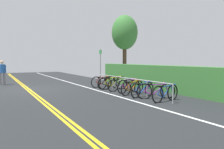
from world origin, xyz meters
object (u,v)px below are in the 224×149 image
at_px(tree_near_left, 125,33).
at_px(bicycle_7, 156,91).
at_px(bike_rack, 128,81).
at_px(bicycle_6, 143,89).
at_px(bicycle_0, 103,81).
at_px(pedestrian, 2,71).
at_px(bicycle_5, 132,88).
at_px(bicycle_3, 121,85).
at_px(bicycle_8, 165,93).
at_px(sign_post_near, 100,64).
at_px(bicycle_4, 129,86).
at_px(bicycle_1, 109,83).
at_px(bicycle_2, 113,83).

bearing_deg(tree_near_left, bicycle_7, -21.74).
height_order(bike_rack, bicycle_6, bike_rack).
xyz_separation_m(bicycle_0, pedestrian, (-4.08, -5.50, 0.60)).
relative_size(bicycle_5, pedestrian, 0.98).
relative_size(bicycle_3, tree_near_left, 0.31).
bearing_deg(bicycle_6, pedestrian, -146.68).
xyz_separation_m(bicycle_6, tree_near_left, (-7.40, 3.43, 3.48)).
xyz_separation_m(bike_rack, bicycle_6, (1.42, -0.07, -0.26)).
distance_m(pedestrian, tree_near_left, 9.41).
distance_m(bicycle_8, sign_post_near, 6.73).
xyz_separation_m(bicycle_5, bicycle_7, (1.51, 0.24, 0.01)).
bearing_deg(bicycle_3, bike_rack, 0.47).
bearing_deg(bicycle_7, bicycle_4, -179.05).
bearing_deg(bicycle_6, bicycle_1, 179.46).
bearing_deg(bicycle_1, tree_near_left, 139.18).
xyz_separation_m(bicycle_4, tree_near_left, (-5.95, 3.28, 3.47)).
height_order(bike_rack, bicycle_2, bike_rack).
relative_size(bicycle_6, tree_near_left, 0.31).
bearing_deg(bicycle_4, tree_near_left, 151.15).
bearing_deg(bicycle_1, bicycle_4, 3.36).
distance_m(bicycle_1, bicycle_2, 0.56).
bearing_deg(bicycle_0, bicycle_6, -0.29).
bearing_deg(sign_post_near, bicycle_6, -3.02).
height_order(bicycle_3, bicycle_6, bicycle_6).
height_order(bicycle_1, sign_post_near, sign_post_near).
bearing_deg(bicycle_1, pedestrian, -131.46).
relative_size(bicycle_4, bicycle_5, 1.02).
xyz_separation_m(bicycle_5, bicycle_8, (2.20, 0.17, 0.00)).
xyz_separation_m(bike_rack, bicycle_3, (-0.70, -0.01, -0.26)).
distance_m(bike_rack, tree_near_left, 7.58).
distance_m(bicycle_0, bicycle_8, 5.68).
bearing_deg(bicycle_3, tree_near_left, 147.48).
distance_m(bicycle_7, tree_near_left, 9.42).
distance_m(bicycle_5, pedestrian, 9.32).
relative_size(bicycle_5, tree_near_left, 0.31).
distance_m(bicycle_1, tree_near_left, 6.26).
relative_size(bicycle_2, tree_near_left, 0.34).
height_order(bicycle_1, bicycle_7, bicycle_7).
relative_size(bicycle_3, sign_post_near, 0.69).
relative_size(bicycle_4, bicycle_8, 0.99).
xyz_separation_m(bicycle_4, bicycle_5, (0.67, -0.21, -0.01)).
bearing_deg(tree_near_left, bicycle_2, -37.22).
height_order(bicycle_4, sign_post_near, sign_post_near).
height_order(bicycle_2, tree_near_left, tree_near_left).
bearing_deg(bicycle_2, bicycle_6, -0.40).
xyz_separation_m(bicycle_1, bicycle_2, (0.56, -0.01, 0.05)).
bearing_deg(bicycle_8, tree_near_left, 159.40).
distance_m(bicycle_7, pedestrian, 10.71).
bearing_deg(bicycle_1, bicycle_7, 2.11).
bearing_deg(pedestrian, tree_near_left, 84.00).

